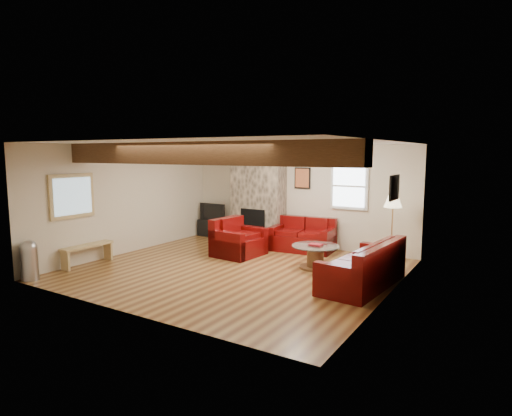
{
  "coord_description": "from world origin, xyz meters",
  "views": [
    {
      "loc": [
        4.71,
        -6.86,
        2.32
      ],
      "look_at": [
        0.23,
        0.4,
        1.21
      ],
      "focal_mm": 30.0,
      "sensor_mm": 36.0,
      "label": 1
    }
  ],
  "objects": [
    {
      "name": "room",
      "position": [
        0.0,
        0.0,
        1.25
      ],
      "size": [
        8.0,
        8.0,
        8.0
      ],
      "color": "#572F17",
      "rests_on": "ground"
    },
    {
      "name": "oak_beam",
      "position": [
        0.0,
        -1.25,
        2.31
      ],
      "size": [
        6.0,
        0.36,
        0.38
      ],
      "primitive_type": "cube",
      "color": "#351F10",
      "rests_on": "room"
    },
    {
      "name": "chimney_breast",
      "position": [
        -1.0,
        2.49,
        1.22
      ],
      "size": [
        1.4,
        0.67,
        2.5
      ],
      "color": "#3D362F",
      "rests_on": "floor"
    },
    {
      "name": "back_window",
      "position": [
        1.35,
        2.71,
        1.55
      ],
      "size": [
        0.9,
        0.08,
        1.1
      ],
      "primitive_type": null,
      "color": "silver",
      "rests_on": "room"
    },
    {
      "name": "hatch_window",
      "position": [
        -2.96,
        -1.5,
        1.45
      ],
      "size": [
        0.08,
        1.0,
        0.9
      ],
      "primitive_type": null,
      "color": "tan",
      "rests_on": "room"
    },
    {
      "name": "ceiling_dome",
      "position": [
        0.9,
        0.9,
        2.44
      ],
      "size": [
        0.4,
        0.4,
        0.18
      ],
      "primitive_type": null,
      "color": "silver",
      "rests_on": "room"
    },
    {
      "name": "artwork_back",
      "position": [
        0.15,
        2.71,
        1.7
      ],
      "size": [
        0.42,
        0.06,
        0.52
      ],
      "primitive_type": null,
      "color": "black",
      "rests_on": "room"
    },
    {
      "name": "artwork_right",
      "position": [
        2.96,
        0.3,
        1.75
      ],
      "size": [
        0.06,
        0.55,
        0.42
      ],
      "primitive_type": null,
      "color": "black",
      "rests_on": "room"
    },
    {
      "name": "sofa_three",
      "position": [
        2.48,
        0.3,
        0.39
      ],
      "size": [
        1.03,
        2.1,
        0.78
      ],
      "primitive_type": null,
      "rotation": [
        0.0,
        0.0,
        -1.66
      ],
      "color": "#490506",
      "rests_on": "floor"
    },
    {
      "name": "loveseat",
      "position": [
        0.4,
        2.23,
        0.39
      ],
      "size": [
        1.54,
        0.98,
        0.78
      ],
      "primitive_type": null,
      "rotation": [
        0.0,
        0.0,
        0.1
      ],
      "color": "#490506",
      "rests_on": "floor"
    },
    {
      "name": "armchair_red",
      "position": [
        -0.61,
        1.02,
        0.42
      ],
      "size": [
        1.0,
        1.11,
        0.84
      ],
      "primitive_type": null,
      "rotation": [
        0.0,
        0.0,
        1.49
      ],
      "color": "#490506",
      "rests_on": "floor"
    },
    {
      "name": "coffee_table",
      "position": [
        1.31,
        0.94,
        0.23
      ],
      "size": [
        0.96,
        0.96,
        0.5
      ],
      "color": "#452616",
      "rests_on": "floor"
    },
    {
      "name": "tv_cabinet",
      "position": [
        -2.45,
        2.53,
        0.23
      ],
      "size": [
        0.92,
        0.37,
        0.46
      ],
      "primitive_type": "cube",
      "color": "black",
      "rests_on": "floor"
    },
    {
      "name": "television",
      "position": [
        -2.45,
        2.53,
        0.7
      ],
      "size": [
        0.82,
        0.11,
        0.47
      ],
      "primitive_type": "imported",
      "color": "black",
      "rests_on": "tv_cabinet"
    },
    {
      "name": "floor_lamp",
      "position": [
        2.5,
        2.18,
        1.24
      ],
      "size": [
        0.37,
        0.37,
        1.45
      ],
      "color": "tan",
      "rests_on": "floor"
    },
    {
      "name": "pine_bench",
      "position": [
        -2.83,
        -1.31,
        0.21
      ],
      "size": [
        0.26,
        1.13,
        0.42
      ],
      "primitive_type": null,
      "color": "tan",
      "rests_on": "floor"
    },
    {
      "name": "pedal_bin",
      "position": [
        -2.82,
        -2.55,
        0.37
      ],
      "size": [
        0.3,
        0.3,
        0.75
      ],
      "primitive_type": null,
      "rotation": [
        0.0,
        0.0,
        0.02
      ],
      "color": "#A0A0A5",
      "rests_on": "floor"
    },
    {
      "name": "coal_bucket",
      "position": [
        -0.92,
        2.07,
        0.16
      ],
      "size": [
        0.35,
        0.35,
        0.33
      ],
      "primitive_type": null,
      "color": "slate",
      "rests_on": "floor"
    }
  ]
}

